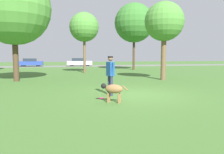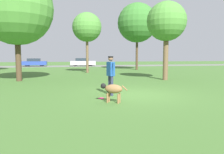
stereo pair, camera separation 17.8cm
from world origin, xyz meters
name	(u,v)px [view 2 (the right image)]	position (x,y,z in m)	size (l,w,h in m)	color
ground_plane	(135,95)	(0.00, 0.00, 0.00)	(120.00, 120.00, 0.00)	#426B2D
far_road_strip	(84,66)	(0.00, 29.84, 0.01)	(120.00, 6.00, 0.01)	slate
person	(111,72)	(-1.12, 0.06, 1.04)	(0.32, 0.67, 1.75)	#2D334C
dog	(112,89)	(-1.36, -1.46, 0.51)	(0.98, 0.67, 0.72)	olive
frisbee	(101,98)	(-1.65, -0.58, 0.01)	(0.25, 0.25, 0.02)	#E52366
tree_mid_center	(87,27)	(-0.88, 13.83, 4.75)	(3.06, 3.06, 6.31)	brown
tree_near_right	(166,22)	(4.11, 5.55, 4.22)	(2.86, 2.86, 5.70)	brown
tree_far_right	(137,23)	(5.82, 17.50, 5.96)	(4.96, 4.96, 8.45)	#4C3826
tree_near_left	(16,9)	(-6.34, 6.93, 5.01)	(5.02, 5.02, 7.53)	#4C3826
parked_car_blue	(35,62)	(-8.47, 30.18, 0.68)	(4.02, 1.85, 1.37)	#284293
parked_car_silver	(83,62)	(-0.28, 29.50, 0.69)	(4.39, 1.71, 1.41)	#B7B7BC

